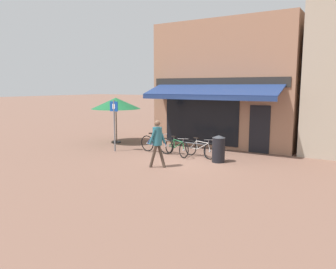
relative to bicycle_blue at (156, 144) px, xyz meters
name	(u,v)px	position (x,y,z in m)	size (l,w,h in m)	color
ground_plane	(185,160)	(1.82, -0.68, -0.39)	(160.00, 160.00, 0.00)	brown
shop_front	(228,85)	(1.79, 3.83, 2.61)	(6.96, 4.46, 6.01)	#9E7056
bike_rack_rail	(179,144)	(1.04, 0.21, 0.07)	(2.57, 0.04, 0.57)	#47494F
bicycle_blue	(156,144)	(0.00, 0.00, 0.00)	(1.79, 0.52, 0.87)	black
bicycle_green	(176,147)	(1.06, -0.06, -0.03)	(1.64, 0.91, 0.82)	black
bicycle_silver	(200,149)	(2.06, 0.18, -0.03)	(1.70, 0.63, 0.82)	black
pedestrian_adult	(157,139)	(1.50, -2.20, 0.67)	(0.57, 0.58, 1.74)	#47382D
litter_bin	(219,149)	(3.06, -0.26, 0.14)	(0.50, 0.50, 1.06)	black
parking_sign	(114,120)	(-1.79, -0.71, 1.03)	(0.44, 0.07, 2.31)	slate
cafe_parasol	(116,103)	(-3.19, 1.07, 1.66)	(2.52, 2.52, 2.34)	#4C3D2D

